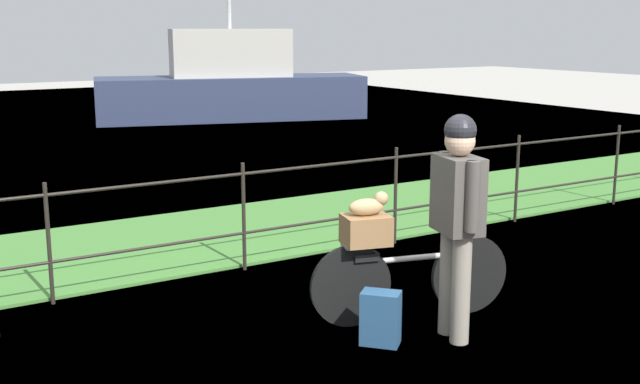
% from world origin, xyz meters
% --- Properties ---
extents(ground_plane, '(60.00, 60.00, 0.00)m').
position_xyz_m(ground_plane, '(0.00, 0.00, 0.00)').
color(ground_plane, '#B2ADA3').
extents(grass_strip, '(27.00, 2.40, 0.03)m').
position_xyz_m(grass_strip, '(0.00, 3.67, 0.01)').
color(grass_strip, '#478438').
rests_on(grass_strip, ground).
extents(harbor_water, '(30.00, 30.00, 0.00)m').
position_xyz_m(harbor_water, '(0.00, 11.28, 0.00)').
color(harbor_water, slate).
rests_on(harbor_water, ground).
extents(iron_fence, '(18.04, 0.04, 1.04)m').
position_xyz_m(iron_fence, '(0.00, 2.39, 0.61)').
color(iron_fence, '#28231E').
rests_on(iron_fence, ground).
extents(bicycle_main, '(1.62, 0.47, 0.65)m').
position_xyz_m(bicycle_main, '(0.52, 0.53, 0.34)').
color(bicycle_main, black).
rests_on(bicycle_main, ground).
extents(wooden_crate, '(0.41, 0.36, 0.23)m').
position_xyz_m(wooden_crate, '(0.17, 0.62, 0.76)').
color(wooden_crate, olive).
rests_on(wooden_crate, bicycle_main).
extents(terrier_dog, '(0.32, 0.21, 0.18)m').
position_xyz_m(terrier_dog, '(0.19, 0.61, 0.96)').
color(terrier_dog, tan).
rests_on(terrier_dog, wooden_crate).
extents(cyclist_person, '(0.35, 0.53, 1.68)m').
position_xyz_m(cyclist_person, '(0.57, 0.05, 1.00)').
color(cyclist_person, gray).
rests_on(cyclist_person, ground).
extents(backpack_on_paving, '(0.32, 0.33, 0.40)m').
position_xyz_m(backpack_on_paving, '(0.03, 0.24, 0.20)').
color(backpack_on_paving, '#28517A').
rests_on(backpack_on_paving, ground).
extents(moored_boat_near, '(6.84, 3.59, 3.83)m').
position_xyz_m(moored_boat_near, '(5.38, 13.88, 0.81)').
color(moored_boat_near, '#2D3856').
rests_on(moored_boat_near, ground).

